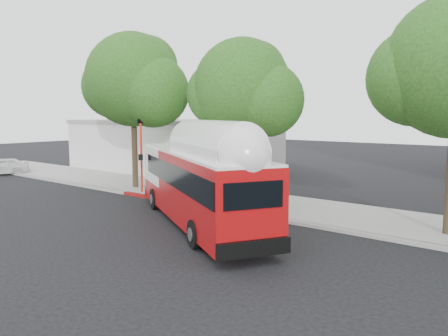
{
  "coord_description": "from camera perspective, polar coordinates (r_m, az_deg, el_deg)",
  "views": [
    {
      "loc": [
        12.47,
        -12.41,
        4.71
      ],
      "look_at": [
        0.19,
        3.0,
        2.29
      ],
      "focal_mm": 35.0,
      "sensor_mm": 36.0,
      "label": 1
    }
  ],
  "objects": [
    {
      "name": "ground",
      "position": [
        18.21,
        -6.43,
        -8.02
      ],
      "size": [
        120.0,
        120.0,
        0.0
      ],
      "primitive_type": "plane",
      "color": "black",
      "rests_on": "ground"
    },
    {
      "name": "sidewalk",
      "position": [
        23.12,
        5.06,
        -4.58
      ],
      "size": [
        60.0,
        5.0,
        0.15
      ],
      "primitive_type": "cube",
      "color": "gray",
      "rests_on": "ground"
    },
    {
      "name": "curb_strip",
      "position": [
        21.05,
        1.13,
        -5.71
      ],
      "size": [
        60.0,
        0.3,
        0.15
      ],
      "primitive_type": "cube",
      "color": "gray",
      "rests_on": "ground"
    },
    {
      "name": "red_curb_segment",
      "position": [
        22.95,
        -4.85,
        -4.65
      ],
      "size": [
        10.0,
        0.32,
        0.16
      ],
      "primitive_type": "cube",
      "color": "maroon",
      "rests_on": "ground"
    },
    {
      "name": "street_tree_left",
      "position": [
        27.7,
        -11.07,
        10.8
      ],
      "size": [
        6.67,
        5.8,
        9.74
      ],
      "color": "#2D2116",
      "rests_on": "ground"
    },
    {
      "name": "street_tree_mid",
      "position": [
        22.65,
        3.32,
        10.03
      ],
      "size": [
        5.75,
        5.0,
        8.62
      ],
      "color": "#2D2116",
      "rests_on": "ground"
    },
    {
      "name": "low_commercial_bldg",
      "position": [
        37.48,
        -6.52,
        3.05
      ],
      "size": [
        16.2,
        10.2,
        4.25
      ],
      "color": "silver",
      "rests_on": "ground"
    },
    {
      "name": "transit_bus",
      "position": [
        18.56,
        -3.3,
        -2.38
      ],
      "size": [
        11.54,
        8.02,
        3.6
      ],
      "rotation": [
        0.0,
        0.0,
        -0.54
      ],
      "color": "#9D0A0C",
      "rests_on": "ground"
    },
    {
      "name": "parked_car",
      "position": [
        38.32,
        -26.99,
        0.19
      ],
      "size": [
        4.24,
        2.9,
        1.34
      ],
      "primitive_type": "imported",
      "rotation": [
        0.0,
        0.0,
        -0.37
      ],
      "color": "silver",
      "rests_on": "ground"
    },
    {
      "name": "signal_pole",
      "position": [
        25.95,
        -10.76,
        1.52
      ],
      "size": [
        0.13,
        0.42,
        4.45
      ],
      "color": "red",
      "rests_on": "ground"
    }
  ]
}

